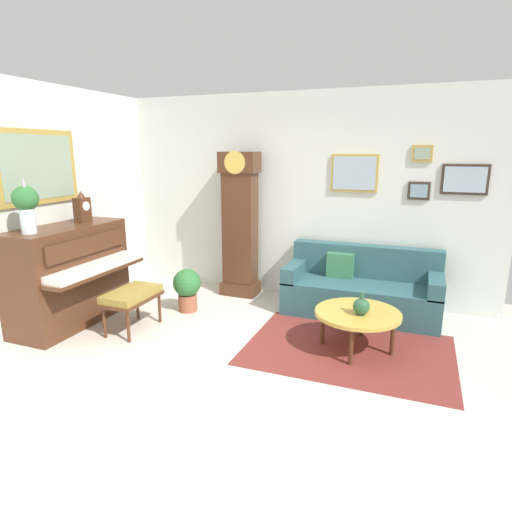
{
  "coord_description": "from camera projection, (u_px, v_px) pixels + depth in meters",
  "views": [
    {
      "loc": [
        1.59,
        -3.35,
        2.03
      ],
      "look_at": [
        -0.06,
        0.9,
        0.91
      ],
      "focal_mm": 29.94,
      "sensor_mm": 36.0,
      "label": 1
    }
  ],
  "objects": [
    {
      "name": "wall_back",
      "position": [
        300.0,
        197.0,
        5.9
      ],
      "size": [
        5.3,
        0.13,
        2.8
      ],
      "color": "silver",
      "rests_on": "ground_plane"
    },
    {
      "name": "wall_left",
      "position": [
        10.0,
        209.0,
        4.66
      ],
      "size": [
        0.13,
        4.9,
        2.8
      ],
      "color": "silver",
      "rests_on": "ground_plane"
    },
    {
      "name": "grandfather_clock",
      "position": [
        240.0,
        229.0,
        6.0
      ],
      "size": [
        0.52,
        0.34,
        2.03
      ],
      "color": "#4C2B19",
      "rests_on": "ground_plane"
    },
    {
      "name": "flower_vase",
      "position": [
        26.0,
        204.0,
        4.41
      ],
      "size": [
        0.26,
        0.26,
        0.58
      ],
      "color": "silver",
      "rests_on": "piano"
    },
    {
      "name": "piano",
      "position": [
        70.0,
        275.0,
        5.07
      ],
      "size": [
        0.87,
        1.44,
        1.19
      ],
      "color": "#4C2B19",
      "rests_on": "ground_plane"
    },
    {
      "name": "green_jug",
      "position": [
        361.0,
        306.0,
        4.29
      ],
      "size": [
        0.17,
        0.17,
        0.24
      ],
      "color": "#234C33",
      "rests_on": "coffee_table"
    },
    {
      "name": "coffee_table",
      "position": [
        358.0,
        314.0,
        4.4
      ],
      "size": [
        0.88,
        0.88,
        0.42
      ],
      "color": "gold",
      "rests_on": "ground_plane"
    },
    {
      "name": "area_rug",
      "position": [
        348.0,
        350.0,
        4.47
      ],
      "size": [
        2.1,
        1.5,
        0.01
      ],
      "primitive_type": "cube",
      "color": "maroon",
      "rests_on": "ground_plane"
    },
    {
      "name": "mantel_clock",
      "position": [
        82.0,
        208.0,
        5.15
      ],
      "size": [
        0.13,
        0.18,
        0.38
      ],
      "color": "#4C2B19",
      "rests_on": "piano"
    },
    {
      "name": "piano_bench",
      "position": [
        132.0,
        296.0,
        4.89
      ],
      "size": [
        0.42,
        0.7,
        0.48
      ],
      "color": "#4C2B19",
      "rests_on": "ground_plane"
    },
    {
      "name": "ground_plane",
      "position": [
        228.0,
        374.0,
        4.09
      ],
      "size": [
        6.4,
        6.0,
        0.1
      ],
      "primitive_type": "cube",
      "color": "beige"
    },
    {
      "name": "potted_plant",
      "position": [
        187.0,
        287.0,
        5.5
      ],
      "size": [
        0.36,
        0.36,
        0.56
      ],
      "color": "#935138",
      "rests_on": "ground_plane"
    },
    {
      "name": "couch",
      "position": [
        361.0,
        289.0,
        5.44
      ],
      "size": [
        1.9,
        0.8,
        0.84
      ],
      "color": "#2D565B",
      "rests_on": "ground_plane"
    }
  ]
}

